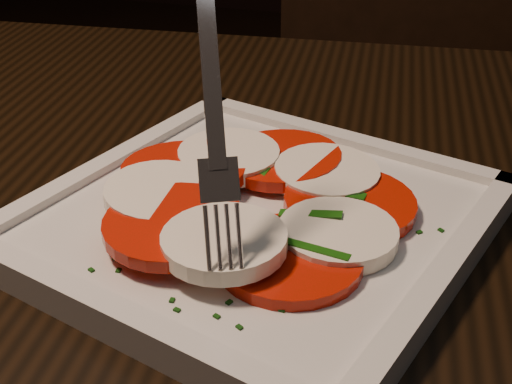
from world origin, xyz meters
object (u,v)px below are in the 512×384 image
chair (402,116)px  plate (256,223)px  table (365,369)px  fork (209,78)px

chair → plate: 0.74m
table → plate: plate is taller
table → chair: 0.72m
plate → fork: (-0.02, -0.03, 0.11)m
chair → plate: (-0.05, -0.71, 0.22)m
chair → fork: (-0.07, -0.74, 0.33)m
table → fork: fork is taller
plate → fork: fork is taller
chair → plate: bearing=-99.2°
table → fork: bearing=-160.1°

